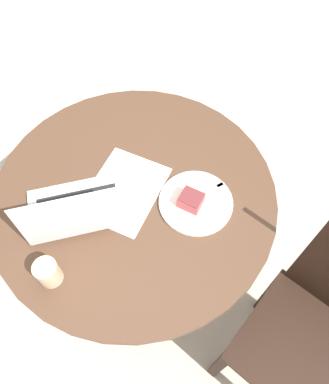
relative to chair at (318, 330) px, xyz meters
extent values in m
plane|color=#B7AD9E|center=(-0.10, 0.78, -0.51)|extent=(12.00, 12.00, 0.00)
cylinder|color=#4C3323|center=(-0.10, 0.78, -0.50)|extent=(0.49, 0.49, 0.02)
cylinder|color=#4C3323|center=(-0.10, 0.78, -0.16)|extent=(0.12, 0.12, 0.66)
cylinder|color=#4C3323|center=(-0.10, 0.78, 0.18)|extent=(1.05, 1.05, 0.03)
cube|color=black|center=(-0.08, 0.00, -0.05)|extent=(0.43, 0.43, 0.02)
cube|color=black|center=(-0.27, 0.18, -0.28)|extent=(0.04, 0.04, 0.45)
cube|color=black|center=(0.11, 0.20, -0.28)|extent=(0.04, 0.04, 0.45)
cube|color=white|center=(-0.12, 0.82, 0.20)|extent=(0.38, 0.33, 0.00)
cylinder|color=silver|center=(0.01, 0.58, 0.20)|extent=(0.27, 0.27, 0.01)
cube|color=#B74C51|center=(0.00, 0.59, 0.23)|extent=(0.09, 0.09, 0.04)
cube|color=maroon|center=(0.00, 0.59, 0.26)|extent=(0.09, 0.09, 0.00)
cube|color=silver|center=(0.06, 0.58, 0.21)|extent=(0.16, 0.07, 0.00)
cube|color=silver|center=(0.13, 0.56, 0.21)|extent=(0.04, 0.03, 0.00)
cylinder|color=#C6AD89|center=(-0.51, 0.76, 0.25)|extent=(0.08, 0.08, 0.10)
cube|color=silver|center=(-0.28, 0.88, 0.21)|extent=(0.40, 0.37, 0.02)
cube|color=black|center=(-0.28, 0.88, 0.22)|extent=(0.30, 0.26, 0.00)
cube|color=silver|center=(-0.34, 0.79, 0.34)|extent=(0.29, 0.20, 0.24)
cube|color=black|center=(-0.34, 0.79, 0.34)|extent=(0.27, 0.19, 0.22)
camera|label=1|loc=(-0.56, 0.23, 1.37)|focal=35.00mm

